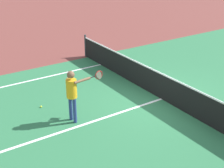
{
  "coord_description": "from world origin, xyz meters",
  "views": [
    {
      "loc": [
        7.36,
        -6.96,
        5.08
      ],
      "look_at": [
        -0.19,
        -1.97,
        1.0
      ],
      "focal_mm": 50.75,
      "sensor_mm": 36.0,
      "label": 1
    }
  ],
  "objects": [
    {
      "name": "ground_plane",
      "position": [
        0.0,
        0.0,
        0.0
      ],
      "size": [
        60.0,
        60.0,
        0.0
      ],
      "primitive_type": "plane",
      "color": "brown"
    },
    {
      "name": "court_surface_inbounds",
      "position": [
        0.0,
        0.0,
        0.0
      ],
      "size": [
        10.62,
        24.4,
        0.0
      ],
      "primitive_type": "cube",
      "color": "#2D7247",
      "rests_on": "ground_plane"
    },
    {
      "name": "line_center_service",
      "position": [
        0.0,
        -3.2,
        0.0
      ],
      "size": [
        0.1,
        6.4,
        0.01
      ],
      "primitive_type": "cube",
      "color": "white",
      "rests_on": "ground_plane"
    },
    {
      "name": "net",
      "position": [
        0.0,
        0.0,
        0.49
      ],
      "size": [
        11.07,
        0.09,
        1.07
      ],
      "color": "#33383D",
      "rests_on": "ground_plane"
    },
    {
      "name": "player_near",
      "position": [
        -0.37,
        -3.26,
        1.04
      ],
      "size": [
        0.42,
        1.22,
        1.66
      ],
      "color": "navy",
      "rests_on": "ground_plane"
    },
    {
      "name": "tennis_ball_mid_court",
      "position": [
        -1.75,
        -3.8,
        0.03
      ],
      "size": [
        0.07,
        0.07,
        0.07
      ],
      "primitive_type": "sphere",
      "color": "#CCE033",
      "rests_on": "ground_plane"
    }
  ]
}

